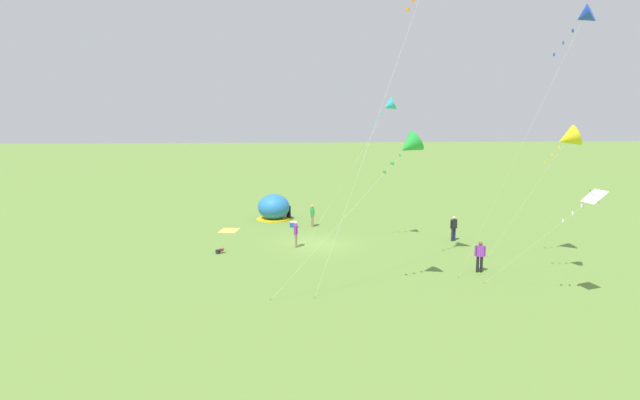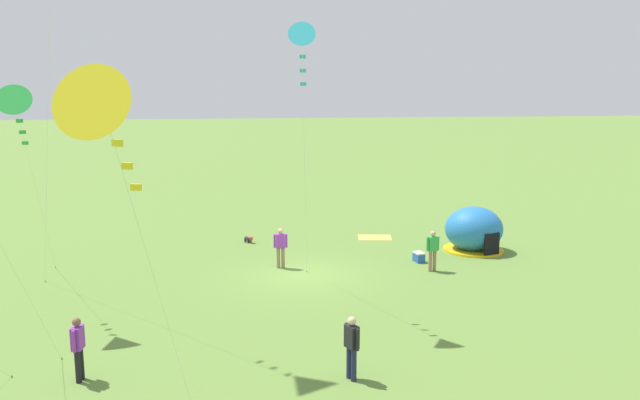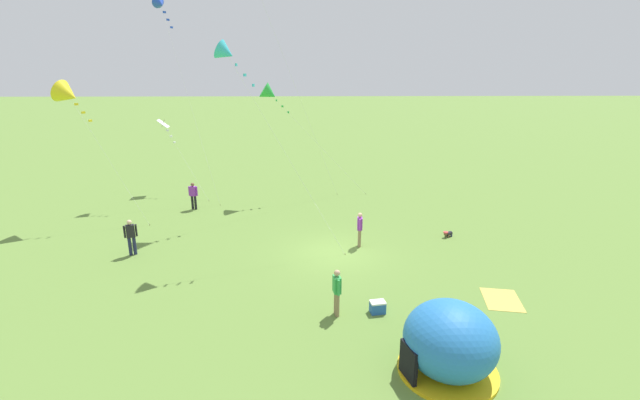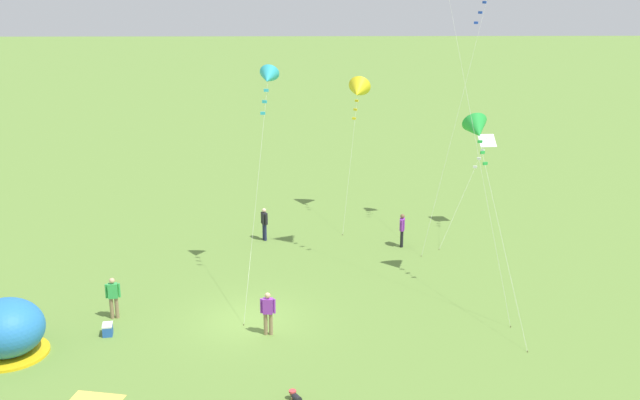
{
  "view_description": "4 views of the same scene",
  "coord_description": "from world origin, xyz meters",
  "px_view_note": "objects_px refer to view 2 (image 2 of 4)",
  "views": [
    {
      "loc": [
        32.11,
        -2.62,
        8.13
      ],
      "look_at": [
        1.84,
        0.21,
        3.24
      ],
      "focal_mm": 28.0,
      "sensor_mm": 36.0,
      "label": 1
    },
    {
      "loc": [
        3.45,
        24.37,
        7.44
      ],
      "look_at": [
        0.21,
        5.36,
        4.07
      ],
      "focal_mm": 35.0,
      "sensor_mm": 36.0,
      "label": 2
    },
    {
      "loc": [
        -18.68,
        1.29,
        8.13
      ],
      "look_at": [
        -0.69,
        0.73,
        2.82
      ],
      "focal_mm": 24.0,
      "sensor_mm": 36.0,
      "label": 3
    },
    {
      "loc": [
        2.29,
        -27.15,
        13.06
      ],
      "look_at": [
        2.87,
        4.79,
        3.54
      ],
      "focal_mm": 42.0,
      "sensor_mm": 36.0,
      "label": 4
    }
  ],
  "objects_px": {
    "person_center_field": "(281,246)",
    "kite_yellow": "(105,114)",
    "kite_green": "(16,107)",
    "popup_tent": "(474,230)",
    "toddler_crawling": "(249,239)",
    "person_watching_sky": "(78,346)",
    "kite_cyan": "(302,40)",
    "person_with_toddler": "(433,249)",
    "person_strolling": "(352,345)",
    "cooler_box": "(419,257)"
  },
  "relations": [
    {
      "from": "person_center_field",
      "to": "kite_yellow",
      "type": "bearing_deg",
      "value": 74.07
    },
    {
      "from": "kite_green",
      "to": "kite_yellow",
      "type": "bearing_deg",
      "value": 112.58
    },
    {
      "from": "popup_tent",
      "to": "toddler_crawling",
      "type": "distance_m",
      "value": 10.94
    },
    {
      "from": "person_watching_sky",
      "to": "kite_yellow",
      "type": "xyz_separation_m",
      "value": [
        -1.92,
        5.63,
        6.12
      ]
    },
    {
      "from": "toddler_crawling",
      "to": "person_watching_sky",
      "type": "relative_size",
      "value": 0.31
    },
    {
      "from": "person_watching_sky",
      "to": "person_center_field",
      "type": "distance_m",
      "value": 11.48
    },
    {
      "from": "popup_tent",
      "to": "person_watching_sky",
      "type": "relative_size",
      "value": 1.63
    },
    {
      "from": "kite_cyan",
      "to": "person_with_toddler",
      "type": "bearing_deg",
      "value": -144.16
    },
    {
      "from": "person_with_toddler",
      "to": "person_watching_sky",
      "type": "relative_size",
      "value": 1.0
    },
    {
      "from": "person_with_toddler",
      "to": "person_center_field",
      "type": "bearing_deg",
      "value": -13.97
    },
    {
      "from": "toddler_crawling",
      "to": "person_strolling",
      "type": "bearing_deg",
      "value": 96.63
    },
    {
      "from": "person_with_toddler",
      "to": "person_strolling",
      "type": "height_order",
      "value": "same"
    },
    {
      "from": "cooler_box",
      "to": "person_watching_sky",
      "type": "xyz_separation_m",
      "value": [
        12.39,
        9.53,
        0.74
      ]
    },
    {
      "from": "person_center_field",
      "to": "kite_yellow",
      "type": "height_order",
      "value": "kite_yellow"
    },
    {
      "from": "popup_tent",
      "to": "person_center_field",
      "type": "height_order",
      "value": "popup_tent"
    },
    {
      "from": "person_strolling",
      "to": "person_center_field",
      "type": "bearing_deg",
      "value": -86.23
    },
    {
      "from": "popup_tent",
      "to": "kite_green",
      "type": "height_order",
      "value": "kite_green"
    },
    {
      "from": "kite_green",
      "to": "person_watching_sky",
      "type": "bearing_deg",
      "value": 116.79
    },
    {
      "from": "person_with_toddler",
      "to": "person_center_field",
      "type": "height_order",
      "value": "same"
    },
    {
      "from": "person_watching_sky",
      "to": "kite_green",
      "type": "distance_m",
      "value": 7.99
    },
    {
      "from": "kite_green",
      "to": "kite_cyan",
      "type": "distance_m",
      "value": 9.08
    },
    {
      "from": "cooler_box",
      "to": "person_strolling",
      "type": "distance_m",
      "value": 11.96
    },
    {
      "from": "person_with_toddler",
      "to": "kite_green",
      "type": "xyz_separation_m",
      "value": [
        14.86,
        3.35,
        5.99
      ]
    },
    {
      "from": "cooler_box",
      "to": "person_center_field",
      "type": "xyz_separation_m",
      "value": [
        6.12,
        -0.08,
        0.74
      ]
    },
    {
      "from": "popup_tent",
      "to": "person_watching_sky",
      "type": "xyz_separation_m",
      "value": [
        15.57,
        11.01,
        -0.03
      ]
    },
    {
      "from": "kite_cyan",
      "to": "kite_yellow",
      "type": "bearing_deg",
      "value": 64.32
    },
    {
      "from": "person_center_field",
      "to": "toddler_crawling",
      "type": "bearing_deg",
      "value": -77.06
    },
    {
      "from": "toddler_crawling",
      "to": "kite_cyan",
      "type": "relative_size",
      "value": 0.06
    },
    {
      "from": "person_watching_sky",
      "to": "kite_yellow",
      "type": "bearing_deg",
      "value": 108.84
    },
    {
      "from": "kite_yellow",
      "to": "person_with_toddler",
      "type": "bearing_deg",
      "value": -127.62
    },
    {
      "from": "cooler_box",
      "to": "kite_cyan",
      "type": "height_order",
      "value": "kite_cyan"
    },
    {
      "from": "popup_tent",
      "to": "kite_cyan",
      "type": "distance_m",
      "value": 14.21
    },
    {
      "from": "popup_tent",
      "to": "person_strolling",
      "type": "bearing_deg",
      "value": 54.67
    },
    {
      "from": "person_with_toddler",
      "to": "toddler_crawling",
      "type": "bearing_deg",
      "value": -40.75
    },
    {
      "from": "kite_yellow",
      "to": "person_watching_sky",
      "type": "bearing_deg",
      "value": -71.16
    },
    {
      "from": "person_center_field",
      "to": "kite_cyan",
      "type": "bearing_deg",
      "value": 91.18
    },
    {
      "from": "kite_cyan",
      "to": "person_strolling",
      "type": "bearing_deg",
      "value": 96.96
    },
    {
      "from": "person_with_toddler",
      "to": "person_center_field",
      "type": "relative_size",
      "value": 1.0
    },
    {
      "from": "person_with_toddler",
      "to": "person_watching_sky",
      "type": "height_order",
      "value": "same"
    },
    {
      "from": "popup_tent",
      "to": "person_strolling",
      "type": "height_order",
      "value": "popup_tent"
    },
    {
      "from": "popup_tent",
      "to": "person_with_toddler",
      "type": "xyz_separation_m",
      "value": [
        3.09,
        2.94,
        -0.03
      ]
    },
    {
      "from": "toddler_crawling",
      "to": "popup_tent",
      "type": "bearing_deg",
      "value": 162.12
    },
    {
      "from": "popup_tent",
      "to": "kite_yellow",
      "type": "distance_m",
      "value": 22.36
    },
    {
      "from": "person_strolling",
      "to": "kite_green",
      "type": "xyz_separation_m",
      "value": [
        9.36,
        -5.83,
        5.99
      ]
    },
    {
      "from": "person_with_toddler",
      "to": "kite_yellow",
      "type": "height_order",
      "value": "kite_yellow"
    },
    {
      "from": "cooler_box",
      "to": "person_strolling",
      "type": "height_order",
      "value": "person_strolling"
    },
    {
      "from": "toddler_crawling",
      "to": "person_center_field",
      "type": "distance_m",
      "value": 4.93
    },
    {
      "from": "popup_tent",
      "to": "cooler_box",
      "type": "bearing_deg",
      "value": 24.92
    },
    {
      "from": "popup_tent",
      "to": "kite_cyan",
      "type": "xyz_separation_m",
      "value": [
        9.17,
        7.33,
        8.0
      ]
    },
    {
      "from": "popup_tent",
      "to": "cooler_box",
      "type": "relative_size",
      "value": 4.8
    }
  ]
}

